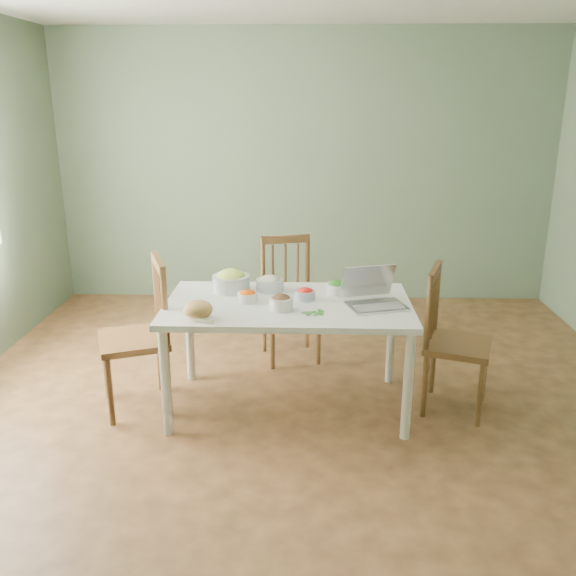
{
  "coord_description": "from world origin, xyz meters",
  "views": [
    {
      "loc": [
        0.04,
        -3.67,
        2.05
      ],
      "look_at": [
        -0.09,
        0.09,
        0.86
      ],
      "focal_mm": 37.77,
      "sensor_mm": 36.0,
      "label": 1
    }
  ],
  "objects_px": {
    "chair_left": "(133,336)",
    "chair_right": "(459,342)",
    "bowl_squash": "(231,281)",
    "dining_table": "(288,355)",
    "laptop": "(377,289)",
    "bread_boule": "(198,310)",
    "chair_far": "(291,301)"
  },
  "relations": [
    {
      "from": "chair_left",
      "to": "chair_right",
      "type": "bearing_deg",
      "value": 69.86
    },
    {
      "from": "bowl_squash",
      "to": "dining_table",
      "type": "bearing_deg",
      "value": -30.61
    },
    {
      "from": "bowl_squash",
      "to": "laptop",
      "type": "bearing_deg",
      "value": -17.96
    },
    {
      "from": "chair_left",
      "to": "dining_table",
      "type": "bearing_deg",
      "value": 71.09
    },
    {
      "from": "laptop",
      "to": "dining_table",
      "type": "bearing_deg",
      "value": 155.85
    },
    {
      "from": "chair_left",
      "to": "bread_boule",
      "type": "bearing_deg",
      "value": 39.88
    },
    {
      "from": "dining_table",
      "to": "laptop",
      "type": "xyz_separation_m",
      "value": [
        0.57,
        -0.08,
        0.5
      ]
    },
    {
      "from": "chair_right",
      "to": "laptop",
      "type": "bearing_deg",
      "value": 117.19
    },
    {
      "from": "chair_far",
      "to": "laptop",
      "type": "height_order",
      "value": "laptop"
    },
    {
      "from": "chair_left",
      "to": "chair_right",
      "type": "xyz_separation_m",
      "value": [
        2.17,
        0.05,
        -0.03
      ]
    },
    {
      "from": "chair_left",
      "to": "bowl_squash",
      "type": "height_order",
      "value": "chair_left"
    },
    {
      "from": "chair_right",
      "to": "bread_boule",
      "type": "height_order",
      "value": "chair_right"
    },
    {
      "from": "chair_left",
      "to": "bread_boule",
      "type": "distance_m",
      "value": 0.64
    },
    {
      "from": "dining_table",
      "to": "laptop",
      "type": "height_order",
      "value": "laptop"
    },
    {
      "from": "chair_far",
      "to": "bread_boule",
      "type": "distance_m",
      "value": 1.29
    },
    {
      "from": "chair_right",
      "to": "laptop",
      "type": "xyz_separation_m",
      "value": [
        -0.56,
        -0.08,
        0.38
      ]
    },
    {
      "from": "chair_far",
      "to": "laptop",
      "type": "bearing_deg",
      "value": -71.85
    },
    {
      "from": "dining_table",
      "to": "laptop",
      "type": "relative_size",
      "value": 4.47
    },
    {
      "from": "chair_far",
      "to": "bread_boule",
      "type": "bearing_deg",
      "value": -129.99
    },
    {
      "from": "chair_left",
      "to": "bowl_squash",
      "type": "distance_m",
      "value": 0.76
    },
    {
      "from": "chair_right",
      "to": "laptop",
      "type": "relative_size",
      "value": 2.73
    },
    {
      "from": "bowl_squash",
      "to": "laptop",
      "type": "relative_size",
      "value": 0.71
    },
    {
      "from": "chair_far",
      "to": "chair_left",
      "type": "relative_size",
      "value": 0.94
    },
    {
      "from": "chair_far",
      "to": "chair_left",
      "type": "xyz_separation_m",
      "value": [
        -1.03,
        -0.86,
        0.03
      ]
    },
    {
      "from": "dining_table",
      "to": "bread_boule",
      "type": "xyz_separation_m",
      "value": [
        -0.54,
        -0.32,
        0.44
      ]
    },
    {
      "from": "dining_table",
      "to": "chair_far",
      "type": "distance_m",
      "value": 0.82
    },
    {
      "from": "dining_table",
      "to": "chair_left",
      "type": "distance_m",
      "value": 1.05
    },
    {
      "from": "dining_table",
      "to": "chair_left",
      "type": "bearing_deg",
      "value": -177.56
    },
    {
      "from": "bowl_squash",
      "to": "chair_far",
      "type": "bearing_deg",
      "value": 55.31
    },
    {
      "from": "chair_far",
      "to": "bread_boule",
      "type": "height_order",
      "value": "chair_far"
    },
    {
      "from": "bread_boule",
      "to": "bowl_squash",
      "type": "height_order",
      "value": "bowl_squash"
    },
    {
      "from": "chair_right",
      "to": "bowl_squash",
      "type": "bearing_deg",
      "value": 100.46
    }
  ]
}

